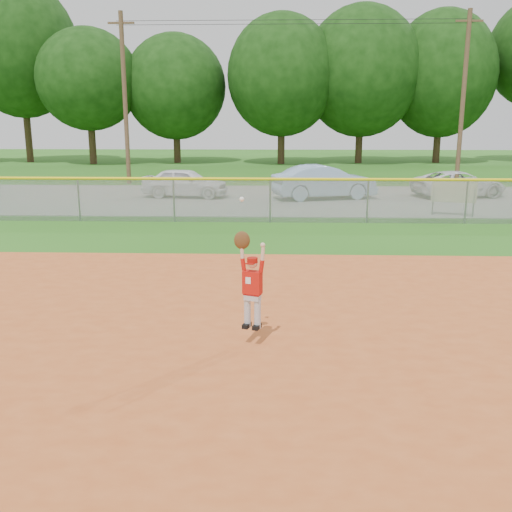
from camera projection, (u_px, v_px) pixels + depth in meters
The scene contains 11 objects.
ground at pixel (263, 321), 10.05m from camera, with size 120.00×120.00×0.00m, color #245D15.
clay_infield at pixel (256, 402), 7.13m from camera, with size 24.00×16.00×0.04m, color #B85021.
parking_strip at pixel (272, 199), 25.60m from camera, with size 44.00×10.00×0.03m, color gray.
car_white_a at pixel (185, 183), 25.91m from camera, with size 1.56×3.87×1.32m, color white.
car_blue at pixel (324, 182), 25.32m from camera, with size 1.58×4.54×1.49m, color #86A6C8.
car_white_b at pixel (459, 184), 26.03m from camera, with size 1.94×4.21×1.17m, color silver.
sponsor_sign at pixel (454, 191), 20.71m from camera, with size 1.53×0.51×1.41m.
outfield_fence at pixel (270, 197), 19.57m from camera, with size 40.06×0.10×1.55m.
power_lines at pixel (292, 96), 30.31m from camera, with size 19.40×0.24×9.00m.
tree_line at pixel (287, 67), 45.10m from camera, with size 62.37×13.00×14.43m.
ballplayer at pixel (251, 281), 8.72m from camera, with size 0.50×0.31×2.04m.
Camera 1 is at (0.23, -9.51, 3.46)m, focal length 40.00 mm.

